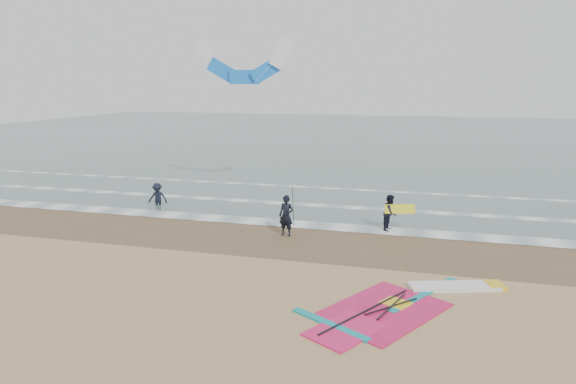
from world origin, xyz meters
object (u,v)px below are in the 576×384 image
(windsurf_rig, at_px, (405,304))
(person_wading, at_px, (157,191))
(person_standing, at_px, (286,216))
(surf_kite, at_px, (244,65))
(person_walking, at_px, (390,213))

(windsurf_rig, distance_m, person_wading, 15.89)
(person_standing, relative_size, surf_kite, 0.22)
(person_standing, bearing_deg, person_walking, 35.90)
(person_wading, bearing_deg, windsurf_rig, -44.62)
(windsurf_rig, height_order, surf_kite, surf_kite)
(person_walking, height_order, surf_kite, surf_kite)
(person_standing, distance_m, person_walking, 4.57)
(person_wading, xyz_separation_m, surf_kite, (3.27, 4.43, 6.44))
(person_walking, relative_size, person_wading, 1.01)
(windsurf_rig, bearing_deg, person_wading, 144.97)
(person_standing, xyz_separation_m, person_wading, (-7.86, 3.39, -0.09))
(person_standing, bearing_deg, windsurf_rig, -37.75)
(person_standing, bearing_deg, surf_kite, 130.80)
(windsurf_rig, relative_size, person_wading, 3.86)
(windsurf_rig, xyz_separation_m, person_wading, (-13.00, 9.11, 0.74))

